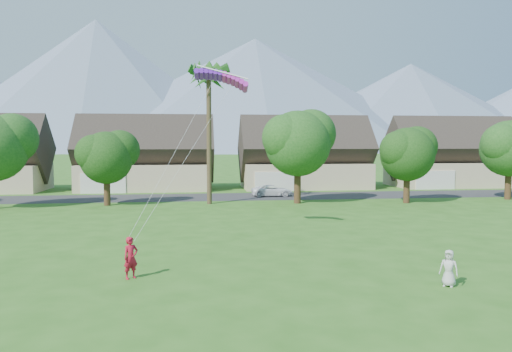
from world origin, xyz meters
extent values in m
plane|color=#2D6019|center=(0.00, 0.00, 0.00)|extent=(500.00, 500.00, 0.00)
cube|color=#2D2D30|center=(0.00, 34.00, 0.01)|extent=(90.00, 7.00, 0.01)
imported|color=#B1142B|center=(-5.91, 4.20, 0.87)|extent=(0.76, 0.71, 1.74)
imported|color=beige|center=(6.56, 1.56, 0.72)|extent=(0.84, 0.80, 1.45)
imported|color=white|center=(4.57, 34.00, 0.59)|extent=(4.27, 2.04, 1.17)
cone|color=slate|center=(-55.00, 260.00, 35.00)|extent=(190.00, 190.00, 70.00)
cone|color=slate|center=(30.00, 260.00, 31.00)|extent=(240.00, 240.00, 62.00)
cone|color=slate|center=(120.00, 260.00, 25.00)|extent=(200.00, 200.00, 50.00)
cube|color=beige|center=(-9.00, 43.00, 1.50)|extent=(15.00, 8.00, 3.00)
cube|color=#382D28|center=(-9.00, 43.00, 4.79)|extent=(15.75, 8.15, 8.15)
cube|color=silver|center=(-13.20, 38.94, 1.10)|extent=(4.80, 0.12, 2.20)
cube|color=beige|center=(10.00, 43.00, 1.50)|extent=(15.00, 8.00, 3.00)
cube|color=#382D28|center=(10.00, 43.00, 4.79)|extent=(15.75, 8.15, 8.15)
cube|color=silver|center=(5.80, 38.94, 1.10)|extent=(4.80, 0.12, 2.20)
cube|color=beige|center=(29.00, 43.00, 1.50)|extent=(15.00, 8.00, 3.00)
cube|color=#382D28|center=(29.00, 43.00, 4.79)|extent=(15.75, 8.15, 8.15)
cube|color=silver|center=(24.80, 38.94, 1.10)|extent=(4.80, 0.12, 2.20)
cylinder|color=#47301C|center=(-11.00, 28.50, 1.09)|extent=(0.56, 0.56, 2.18)
sphere|color=#214916|center=(-11.00, 28.50, 4.22)|extent=(4.62, 4.62, 4.62)
cylinder|color=#47301C|center=(6.00, 28.00, 1.41)|extent=(0.62, 0.62, 2.82)
sphere|color=#214916|center=(6.00, 28.00, 5.46)|extent=(5.98, 5.98, 5.98)
cylinder|color=#47301C|center=(16.00, 27.00, 1.15)|extent=(0.58, 0.58, 2.30)
sphere|color=#214916|center=(16.00, 27.00, 4.46)|extent=(4.90, 4.90, 4.90)
cylinder|color=#47301C|center=(27.00, 28.50, 1.28)|extent=(0.60, 0.60, 2.56)
sphere|color=#214916|center=(27.00, 28.50, 4.96)|extent=(5.44, 5.44, 5.44)
cylinder|color=#4C3D26|center=(-2.00, 28.50, 6.00)|extent=(0.44, 0.44, 12.00)
sphere|color=#286021|center=(-2.00, 28.50, 12.30)|extent=(3.00, 3.00, 3.00)
cube|color=#6319BC|center=(-2.43, 12.47, 9.38)|extent=(1.67, 1.18, 0.50)
cube|color=#C124B3|center=(-0.87, 12.47, 9.38)|extent=(1.67, 1.18, 0.50)
camera|label=1|loc=(-3.23, -16.53, 5.67)|focal=35.00mm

